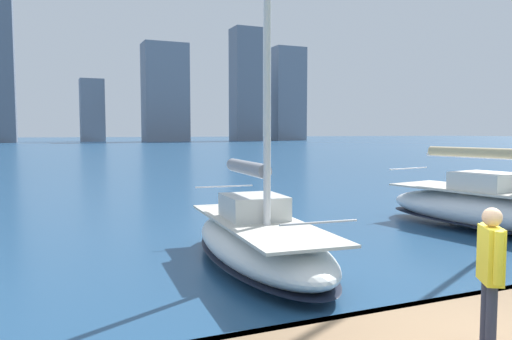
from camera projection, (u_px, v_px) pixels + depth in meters
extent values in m
cube|color=#473828|center=(396.00, 310.00, 7.10)|extent=(28.00, 0.16, 0.10)
cylinder|color=#473828|center=(404.00, 335.00, 6.97)|extent=(0.28, 0.28, 0.50)
cube|color=slate|center=(288.00, 94.00, 181.28)|extent=(11.56, 7.99, 33.46)
cube|color=slate|center=(246.00, 85.00, 170.98)|extent=(9.38, 8.20, 38.28)
cube|color=slate|center=(165.00, 93.00, 158.77)|extent=(13.93, 8.78, 30.99)
cube|color=slate|center=(92.00, 110.00, 158.32)|extent=(7.29, 6.06, 19.74)
cube|color=slate|center=(0.00, 60.00, 142.22)|extent=(7.39, 9.87, 47.32)
ellipsoid|color=silver|center=(499.00, 212.00, 15.49)|extent=(4.03, 8.19, 1.19)
ellipsoid|color=black|center=(499.00, 223.00, 15.51)|extent=(4.05, 8.23, 0.10)
cube|color=beige|center=(500.00, 192.00, 15.44)|extent=(3.39, 7.18, 0.06)
cube|color=silver|center=(486.00, 181.00, 15.81)|extent=(1.91, 1.98, 0.55)
cylinder|color=silver|center=(470.00, 156.00, 16.24)|extent=(0.68, 3.26, 0.12)
cylinder|color=#C6B284|center=(470.00, 152.00, 16.23)|extent=(0.84, 3.04, 0.32)
cylinder|color=silver|center=(409.00, 168.00, 18.34)|extent=(2.02, 0.39, 0.04)
ellipsoid|color=white|center=(259.00, 245.00, 11.48)|extent=(2.72, 6.76, 0.99)
ellipsoid|color=black|center=(259.00, 256.00, 11.50)|extent=(2.74, 6.79, 0.10)
cube|color=beige|center=(259.00, 222.00, 11.44)|extent=(2.26, 5.94, 0.06)
cube|color=silver|center=(254.00, 207.00, 11.79)|extent=(1.45, 1.55, 0.55)
cylinder|color=silver|center=(267.00, 2.00, 10.61)|extent=(0.16, 0.16, 9.62)
cylinder|color=silver|center=(247.00, 172.00, 12.20)|extent=(0.32, 2.78, 0.12)
cylinder|color=gray|center=(247.00, 168.00, 12.19)|extent=(0.51, 2.57, 0.32)
cylinder|color=silver|center=(319.00, 223.00, 8.54)|extent=(1.46, 0.15, 0.04)
cylinder|color=silver|center=(224.00, 186.00, 14.20)|extent=(1.68, 0.16, 0.04)
cylinder|color=#2D3347|center=(491.00, 319.00, 5.61)|extent=(0.12, 0.12, 0.78)
cylinder|color=#2D3347|center=(486.00, 313.00, 5.80)|extent=(0.12, 0.12, 0.78)
cube|color=yellow|center=(491.00, 255.00, 5.65)|extent=(0.39, 0.47, 0.64)
cylinder|color=yellow|center=(498.00, 258.00, 5.40)|extent=(0.09, 0.09, 0.59)
cylinder|color=yellow|center=(484.00, 247.00, 5.90)|extent=(0.09, 0.09, 0.59)
sphere|color=tan|center=(492.00, 217.00, 5.62)|extent=(0.22, 0.22, 0.22)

